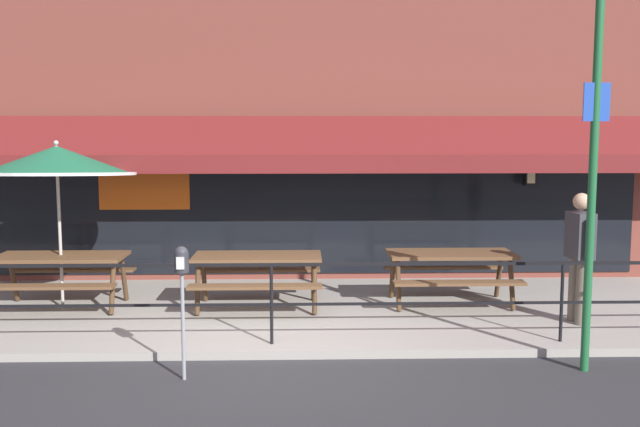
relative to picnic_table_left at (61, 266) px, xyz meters
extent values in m
plane|color=#2D2D30|center=(3.04, -2.09, -0.71)|extent=(120.00, 120.00, 0.00)
cube|color=#9E998E|center=(3.04, -0.09, -0.66)|extent=(15.00, 4.00, 0.10)
cube|color=brown|center=(3.04, 2.16, 3.50)|extent=(15.00, 0.50, 8.42)
cube|color=black|center=(3.04, 1.90, 0.64)|extent=(12.00, 0.02, 2.30)
cube|color=orange|center=(0.79, 1.88, 0.94)|extent=(1.50, 0.02, 0.70)
cube|color=maroon|center=(3.04, 1.36, 1.79)|extent=(13.80, 0.92, 0.70)
cube|color=maroon|center=(3.04, 0.85, 1.39)|extent=(13.80, 0.08, 0.28)
cube|color=black|center=(7.17, 1.77, 1.32)|extent=(0.04, 0.28, 0.04)
cube|color=black|center=(7.17, 1.63, 1.14)|extent=(0.18, 0.18, 0.28)
cube|color=beige|center=(7.17, 1.63, 1.14)|extent=(0.13, 0.19, 0.20)
cylinder|color=black|center=(3.04, -1.79, -0.13)|extent=(0.04, 0.04, 0.95)
cylinder|color=black|center=(6.49, -1.79, -0.13)|extent=(0.04, 0.04, 0.95)
cube|color=black|center=(3.04, -1.79, 0.34)|extent=(13.80, 0.04, 0.04)
cube|color=black|center=(3.04, -1.79, -0.13)|extent=(13.80, 0.03, 0.03)
cube|color=brown|center=(0.00, 0.00, 0.13)|extent=(1.80, 0.80, 0.05)
cube|color=brown|center=(0.00, -0.58, -0.17)|extent=(1.80, 0.26, 0.04)
cube|color=brown|center=(0.00, 0.58, -0.17)|extent=(1.80, 0.26, 0.04)
cylinder|color=#48311E|center=(0.80, -0.32, -0.24)|extent=(0.07, 0.30, 0.73)
cylinder|color=#48311E|center=(0.80, 0.32, -0.24)|extent=(0.07, 0.30, 0.73)
cylinder|color=#48311E|center=(-0.80, 0.32, -0.24)|extent=(0.07, 0.30, 0.73)
cube|color=brown|center=(2.78, -0.07, 0.13)|extent=(1.80, 0.80, 0.05)
cube|color=brown|center=(2.78, -0.65, -0.17)|extent=(1.80, 0.26, 0.04)
cube|color=brown|center=(2.78, 0.51, -0.17)|extent=(1.80, 0.26, 0.04)
cylinder|color=#48311E|center=(3.58, -0.39, -0.24)|extent=(0.07, 0.30, 0.73)
cylinder|color=#48311E|center=(3.58, 0.25, -0.24)|extent=(0.07, 0.30, 0.73)
cylinder|color=#48311E|center=(1.98, -0.39, -0.24)|extent=(0.07, 0.30, 0.73)
cylinder|color=#48311E|center=(1.98, 0.25, -0.24)|extent=(0.07, 0.30, 0.73)
cube|color=brown|center=(5.56, 0.08, 0.13)|extent=(1.80, 0.80, 0.05)
cube|color=brown|center=(5.56, -0.50, -0.17)|extent=(1.80, 0.26, 0.04)
cube|color=brown|center=(5.56, 0.66, -0.17)|extent=(1.80, 0.26, 0.04)
cylinder|color=#48311E|center=(6.36, -0.24, -0.24)|extent=(0.07, 0.30, 0.73)
cylinder|color=#48311E|center=(6.36, 0.39, -0.24)|extent=(0.07, 0.30, 0.73)
cylinder|color=#48311E|center=(4.76, -0.24, -0.24)|extent=(0.07, 0.30, 0.73)
cylinder|color=#48311E|center=(4.76, 0.39, -0.24)|extent=(0.07, 0.30, 0.73)
cylinder|color=#B7B2A8|center=(0.00, 0.02, 0.54)|extent=(0.04, 0.04, 2.30)
cone|color=#1E6B47|center=(0.00, 0.02, 1.49)|extent=(2.10, 2.12, 0.51)
cylinder|color=white|center=(0.00, 0.02, 1.30)|extent=(2.14, 2.14, 0.15)
sphere|color=#B7B2A8|center=(0.00, 0.02, 1.73)|extent=(0.07, 0.07, 0.07)
cylinder|color=#665B4C|center=(7.02, -1.06, -0.18)|extent=(0.15, 0.15, 0.86)
cylinder|color=#665B4C|center=(7.00, -0.86, -0.18)|extent=(0.15, 0.15, 0.86)
cube|color=#38383D|center=(7.01, -0.96, 0.55)|extent=(0.28, 0.42, 0.60)
cylinder|color=#38383D|center=(7.04, -1.22, 0.52)|extent=(0.10, 0.10, 0.54)
cylinder|color=#38383D|center=(6.99, -0.70, 0.52)|extent=(0.10, 0.10, 0.54)
sphere|color=tan|center=(7.01, -0.96, 0.99)|extent=(0.22, 0.22, 0.22)
cylinder|color=gray|center=(2.16, -2.70, -0.13)|extent=(0.04, 0.04, 1.15)
cylinder|color=#2D2D33|center=(2.16, -2.70, 0.54)|extent=(0.15, 0.15, 0.20)
sphere|color=#2D2D33|center=(2.16, -2.70, 0.64)|extent=(0.14, 0.14, 0.14)
cube|color=silver|center=(2.16, -2.79, 0.55)|extent=(0.08, 0.01, 0.13)
cylinder|color=#1E6033|center=(6.49, -2.54, 1.31)|extent=(0.09, 0.09, 4.04)
cube|color=blue|center=(6.49, -2.56, 2.20)|extent=(0.28, 0.02, 0.40)
camera|label=1|loc=(3.39, -9.99, 1.90)|focal=40.00mm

